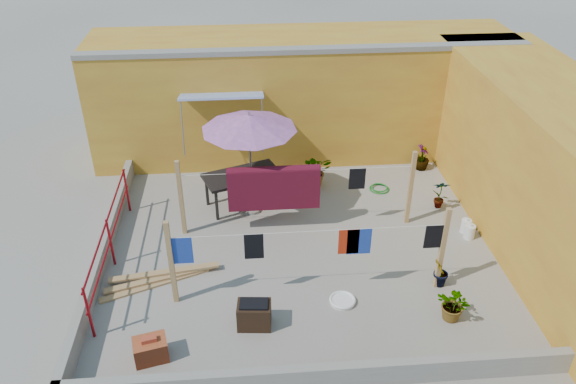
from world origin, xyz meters
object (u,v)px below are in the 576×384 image
object	(u,v)px
white_basin	(342,300)
green_hose	(379,188)
outdoor_table	(242,177)
brazier	(254,314)
water_jug_b	(466,226)
plant_back_a	(315,171)
patio_umbrella	(249,123)
brick_stack	(151,349)
water_jug_a	(470,232)

from	to	relation	value
white_basin	green_hose	size ratio (longest dim) A/B	1.01
outdoor_table	brazier	xyz separation A→B (m)	(0.14, -4.02, -0.48)
water_jug_b	plant_back_a	xyz separation A→B (m)	(-3.07, 2.27, 0.27)
brazier	green_hose	distance (m)	5.49
brazier	green_hose	world-z (taller)	brazier
plant_back_a	patio_umbrella	bearing A→B (deg)	-147.25
brick_stack	water_jug_a	world-z (taller)	brick_stack
outdoor_table	water_jug_b	size ratio (longest dim) A/B	5.47
plant_back_a	outdoor_table	bearing A→B (deg)	-158.26
brick_stack	water_jug_a	bearing A→B (deg)	23.84
green_hose	plant_back_a	world-z (taller)	plant_back_a
outdoor_table	water_jug_b	xyz separation A→B (m)	(4.89, -1.55, -0.59)
white_basin	water_jug_b	bearing A→B (deg)	33.20
white_basin	green_hose	distance (m)	4.27
outdoor_table	green_hose	world-z (taller)	outdoor_table
patio_umbrella	brazier	world-z (taller)	patio_umbrella
water_jug_a	green_hose	xyz separation A→B (m)	(-1.50, 2.17, -0.13)
water_jug_b	brazier	bearing A→B (deg)	-152.46
brick_stack	white_basin	size ratio (longest dim) A/B	1.25
brick_stack	brazier	bearing A→B (deg)	19.54
brazier	white_basin	bearing A→B (deg)	15.34
brazier	white_basin	world-z (taller)	brazier
white_basin	outdoor_table	bearing A→B (deg)	116.78
patio_umbrella	green_hose	distance (m)	3.95
brick_stack	brazier	xyz separation A→B (m)	(1.73, 0.62, 0.05)
outdoor_table	water_jug_b	world-z (taller)	outdoor_table
plant_back_a	water_jug_b	bearing A→B (deg)	-36.51
water_jug_a	brazier	bearing A→B (deg)	-154.65
brick_stack	brazier	world-z (taller)	brazier
brick_stack	plant_back_a	xyz separation A→B (m)	(3.42, 5.36, 0.22)
outdoor_table	water_jug_a	size ratio (longest dim) A/B	5.36
patio_umbrella	brazier	size ratio (longest dim) A/B	4.02
outdoor_table	plant_back_a	size ratio (longest dim) A/B	2.29
white_basin	patio_umbrella	bearing A→B (deg)	116.05
brick_stack	brazier	size ratio (longest dim) A/B	1.00
white_basin	green_hose	bearing A→B (deg)	68.09
patio_umbrella	outdoor_table	bearing A→B (deg)	123.89
water_jug_a	plant_back_a	distance (m)	3.97
patio_umbrella	white_basin	distance (m)	4.25
patio_umbrella	brick_stack	distance (m)	5.12
outdoor_table	white_basin	xyz separation A→B (m)	(1.80, -3.57, -0.70)
outdoor_table	brick_stack	world-z (taller)	outdoor_table
water_jug_b	patio_umbrella	bearing A→B (deg)	165.21
outdoor_table	plant_back_a	distance (m)	1.98
patio_umbrella	outdoor_table	world-z (taller)	patio_umbrella
patio_umbrella	water_jug_b	distance (m)	5.28
outdoor_table	plant_back_a	xyz separation A→B (m)	(1.82, 0.73, -0.32)
green_hose	white_basin	bearing A→B (deg)	-111.91
outdoor_table	water_jug_b	bearing A→B (deg)	-17.55
brick_stack	green_hose	distance (m)	7.09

